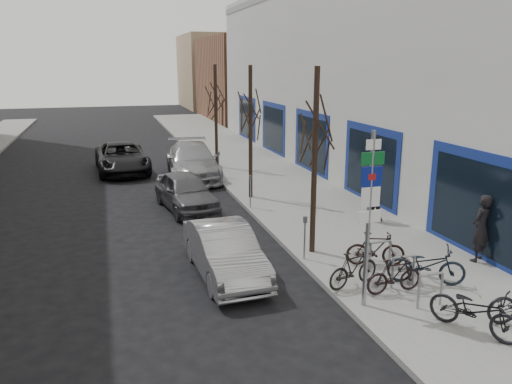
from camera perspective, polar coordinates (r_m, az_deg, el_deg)
ground at (r=11.28m, az=1.00°, el=-15.08°), size 120.00×120.00×0.00m
sidewalk_east at (r=21.46m, az=4.26°, el=-0.35°), size 5.00×70.00×0.15m
commercial_building at (r=32.29m, az=22.01°, el=12.50°), size 20.00×32.00×10.00m
brick_building_far at (r=51.89m, az=1.16°, el=12.81°), size 12.00×14.00×8.00m
tan_building_far at (r=66.43m, az=-2.53°, el=13.61°), size 13.00×12.00×9.00m
highway_sign_pole at (r=11.23m, az=12.83°, el=-1.97°), size 0.55×0.10×4.20m
bike_rack at (r=13.02m, az=16.48°, el=-8.29°), size 0.66×2.26×0.83m
tree_near at (r=14.09m, az=6.86°, el=8.44°), size 1.80×1.80×5.50m
tree_mid at (r=20.18m, az=-0.64°, el=10.36°), size 1.80×1.80×5.50m
tree_far at (r=26.48m, az=-4.66°, el=11.31°), size 1.80×1.80×5.50m
meter_front at (r=14.16m, az=5.60°, el=-4.74°), size 0.10×0.08×1.27m
meter_mid at (r=19.14m, az=-0.65°, el=0.45°), size 0.10×0.08×1.27m
meter_back at (r=24.35m, az=-4.28°, el=3.47°), size 0.10×0.08×1.27m
bike_near_left at (r=11.42m, az=23.78°, el=-11.88°), size 1.44×1.96×1.17m
bike_near_right at (r=12.66m, az=15.53°, el=-9.16°), size 1.50×0.46×0.91m
bike_mid_curb at (r=13.35m, az=18.90°, el=-7.55°), size 1.97×1.39×1.17m
bike_mid_inner at (r=12.76m, az=11.10°, el=-8.56°), size 1.65×0.87×0.96m
bike_far_inner at (r=14.14m, az=13.51°, el=-6.31°), size 1.69×1.01×0.98m
parked_car_front at (r=13.47m, az=-3.61°, el=-6.77°), size 1.63×4.23×1.37m
parked_car_mid at (r=19.61m, az=-8.05°, el=0.08°), size 2.28×4.45×1.45m
parked_car_back at (r=25.01m, az=-7.27°, el=3.53°), size 2.77×6.00×1.70m
lane_car at (r=27.11m, az=-15.08°, el=3.82°), size 2.81×5.62×1.53m
pedestrian_near at (r=15.27m, az=24.31°, el=-3.79°), size 0.82×0.69×1.93m
pedestrian_far at (r=18.02m, az=13.19°, el=-0.69°), size 0.67×0.52×1.62m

